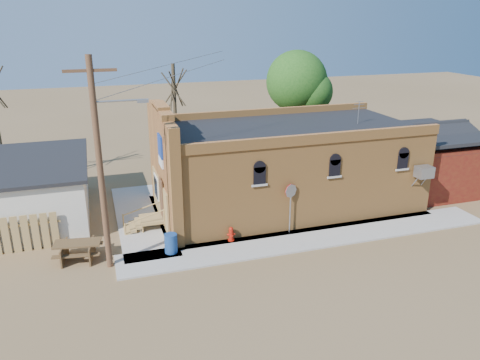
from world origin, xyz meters
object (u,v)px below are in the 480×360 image
object	(u,v)px
stop_sign	(291,196)
trash_barrel	(171,243)
brick_bar	(282,166)
picnic_table	(78,248)
fire_hydrant	(231,234)
utility_pole	(101,162)

from	to	relation	value
stop_sign	trash_barrel	bearing A→B (deg)	-172.74
brick_bar	stop_sign	distance (m)	3.85
trash_barrel	picnic_table	size ratio (longest dim) A/B	0.40
picnic_table	trash_barrel	bearing A→B (deg)	-1.58
brick_bar	picnic_table	world-z (taller)	brick_bar
fire_hydrant	picnic_table	bearing A→B (deg)	-159.06
brick_bar	stop_sign	bearing A→B (deg)	-106.03
utility_pole	trash_barrel	xyz separation A→B (m)	(2.70, 0.30, -4.24)
picnic_table	fire_hydrant	bearing A→B (deg)	5.19
stop_sign	brick_bar	bearing A→B (deg)	78.39
trash_barrel	picnic_table	bearing A→B (deg)	169.55
stop_sign	fire_hydrant	bearing A→B (deg)	-175.52
brick_bar	fire_hydrant	distance (m)	5.86
fire_hydrant	stop_sign	world-z (taller)	stop_sign
picnic_table	utility_pole	bearing A→B (deg)	-28.85
brick_bar	utility_pole	distance (m)	10.96
utility_pole	trash_barrel	size ratio (longest dim) A/B	9.97
brick_bar	picnic_table	bearing A→B (deg)	-163.76
trash_barrel	fire_hydrant	bearing A→B (deg)	5.71
utility_pole	stop_sign	size ratio (longest dim) A/B	3.50
brick_bar	trash_barrel	bearing A→B (deg)	-150.59
fire_hydrant	picnic_table	xyz separation A→B (m)	(-7.02, 0.45, 0.12)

